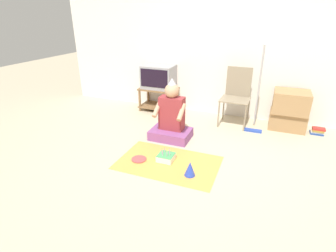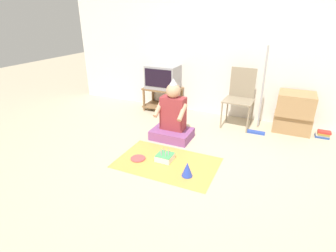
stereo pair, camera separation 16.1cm
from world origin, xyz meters
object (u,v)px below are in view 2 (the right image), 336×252
tv (163,77)px  book_pile (323,134)px  person_seated (172,119)px  birthday_cake (165,157)px  party_hat_blue (187,169)px  folding_chair (240,94)px  dust_mop (260,108)px  cardboard_box_stack (294,112)px  paper_plate (138,158)px

tv → book_pile: size_ratio=2.85×
person_seated → birthday_cake: (0.18, -0.65, -0.25)m
tv → party_hat_blue: bearing=-57.4°
folding_chair → dust_mop: (0.34, -0.16, -0.13)m
tv → dust_mop: (1.79, -0.29, -0.25)m
folding_chair → dust_mop: 0.40m
folding_chair → party_hat_blue: 1.85m
cardboard_box_stack → birthday_cake: size_ratio=3.10×
cardboard_box_stack → dust_mop: size_ratio=0.47×
birthday_cake → paper_plate: 0.35m
cardboard_box_stack → paper_plate: 2.53m
dust_mop → birthday_cake: size_ratio=6.62×
tv → folding_chair: (1.45, -0.13, -0.11)m
folding_chair → cardboard_box_stack: bearing=5.7°
cardboard_box_stack → birthday_cake: (-1.45, -1.65, -0.28)m
birthday_cake → paper_plate: (-0.33, -0.12, -0.04)m
dust_mop → birthday_cake: (-0.95, -1.41, -0.35)m
folding_chair → person_seated: folding_chair is taller
tv → paper_plate: (0.51, -1.82, -0.64)m
tv → person_seated: 1.29m
folding_chair → party_hat_blue: bearing=-97.4°
book_pile → birthday_cake: bearing=-139.7°
person_seated → birthday_cake: person_seated is taller
folding_chair → book_pile: bearing=1.8°
cardboard_box_stack → book_pile: bearing=-5.5°
folding_chair → person_seated: 1.24m
person_seated → cardboard_box_stack: bearing=31.8°
party_hat_blue → dust_mop: bearing=70.7°
person_seated → folding_chair: bearing=49.4°
book_pile → birthday_cake: 2.49m
cardboard_box_stack → paper_plate: cardboard_box_stack is taller
cardboard_box_stack → party_hat_blue: bearing=-119.7°
folding_chair → cardboard_box_stack: (0.83, 0.08, -0.21)m
book_pile → birthday_cake: size_ratio=1.01×
tv → party_hat_blue: (1.22, -1.91, -0.55)m
dust_mop → party_hat_blue: size_ratio=7.61×
folding_chair → birthday_cake: folding_chair is taller
person_seated → paper_plate: 0.83m
person_seated → birthday_cake: size_ratio=4.49×
cardboard_box_stack → book_pile: cardboard_box_stack is taller
folding_chair → party_hat_blue: folding_chair is taller
folding_chair → tv: bearing=174.8°
birthday_cake → book_pile: bearing=40.3°
book_pile → person_seated: size_ratio=0.22×
folding_chair → book_pile: folding_chair is taller
folding_chair → paper_plate: bearing=-119.2°
tv → person_seated: (0.66, -1.06, -0.35)m
tv → cardboard_box_stack: (2.29, -0.05, -0.32)m
cardboard_box_stack → dust_mop: 0.56m
person_seated → paper_plate: (-0.15, -0.76, -0.29)m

